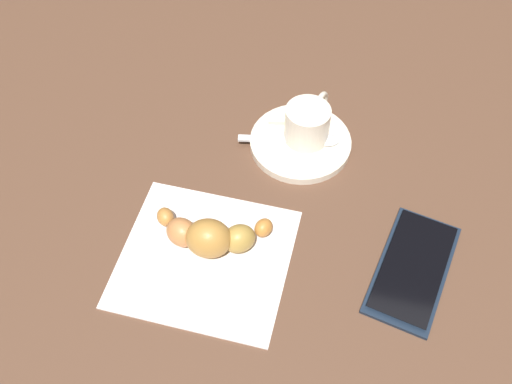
{
  "coord_description": "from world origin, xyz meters",
  "views": [
    {
      "loc": [
        0.41,
        0.11,
        0.57
      ],
      "look_at": [
        0.0,
        0.01,
        0.01
      ],
      "focal_mm": 41.29,
      "sensor_mm": 36.0,
      "label": 1
    }
  ],
  "objects_px": {
    "croissant": "(210,236)",
    "cell_phone": "(413,268)",
    "napkin": "(205,258)",
    "sugar_packet": "(294,120)",
    "teaspoon": "(306,140)",
    "saucer": "(300,143)",
    "espresso_cup": "(308,123)"
  },
  "relations": [
    {
      "from": "sugar_packet",
      "to": "croissant",
      "type": "distance_m",
      "value": 0.21
    },
    {
      "from": "saucer",
      "to": "teaspoon",
      "type": "relative_size",
      "value": 1.0
    },
    {
      "from": "sugar_packet",
      "to": "napkin",
      "type": "relative_size",
      "value": 0.36
    },
    {
      "from": "saucer",
      "to": "croissant",
      "type": "xyz_separation_m",
      "value": [
        0.17,
        -0.07,
        0.02
      ]
    },
    {
      "from": "teaspoon",
      "to": "croissant",
      "type": "height_order",
      "value": "croissant"
    },
    {
      "from": "teaspoon",
      "to": "cell_phone",
      "type": "distance_m",
      "value": 0.21
    },
    {
      "from": "sugar_packet",
      "to": "croissant",
      "type": "bearing_deg",
      "value": 66.11
    },
    {
      "from": "saucer",
      "to": "cell_phone",
      "type": "xyz_separation_m",
      "value": [
        0.15,
        0.15,
        -0.0
      ]
    },
    {
      "from": "napkin",
      "to": "teaspoon",
      "type": "bearing_deg",
      "value": 157.35
    },
    {
      "from": "sugar_packet",
      "to": "cell_phone",
      "type": "relative_size",
      "value": 0.42
    },
    {
      "from": "croissant",
      "to": "cell_phone",
      "type": "xyz_separation_m",
      "value": [
        -0.02,
        0.22,
        -0.02
      ]
    },
    {
      "from": "espresso_cup",
      "to": "croissant",
      "type": "xyz_separation_m",
      "value": [
        0.18,
        -0.08,
        -0.01
      ]
    },
    {
      "from": "croissant",
      "to": "cell_phone",
      "type": "height_order",
      "value": "croissant"
    },
    {
      "from": "teaspoon",
      "to": "croissant",
      "type": "bearing_deg",
      "value": -23.79
    },
    {
      "from": "espresso_cup",
      "to": "napkin",
      "type": "distance_m",
      "value": 0.22
    },
    {
      "from": "croissant",
      "to": "cell_phone",
      "type": "bearing_deg",
      "value": 95.63
    },
    {
      "from": "teaspoon",
      "to": "sugar_packet",
      "type": "bearing_deg",
      "value": -146.15
    },
    {
      "from": "napkin",
      "to": "croissant",
      "type": "relative_size",
      "value": 1.32
    },
    {
      "from": "teaspoon",
      "to": "croissant",
      "type": "relative_size",
      "value": 0.91
    },
    {
      "from": "espresso_cup",
      "to": "sugar_packet",
      "type": "relative_size",
      "value": 1.22
    },
    {
      "from": "sugar_packet",
      "to": "cell_phone",
      "type": "bearing_deg",
      "value": 124.23
    },
    {
      "from": "teaspoon",
      "to": "espresso_cup",
      "type": "bearing_deg",
      "value": -178.32
    },
    {
      "from": "croissant",
      "to": "sugar_packet",
      "type": "bearing_deg",
      "value": 164.7
    },
    {
      "from": "saucer",
      "to": "sugar_packet",
      "type": "xyz_separation_m",
      "value": [
        -0.03,
        -0.01,
        0.01
      ]
    },
    {
      "from": "teaspoon",
      "to": "sugar_packet",
      "type": "relative_size",
      "value": 1.92
    },
    {
      "from": "sugar_packet",
      "to": "espresso_cup",
      "type": "bearing_deg",
      "value": 124.79
    },
    {
      "from": "napkin",
      "to": "croissant",
      "type": "height_order",
      "value": "croissant"
    },
    {
      "from": "espresso_cup",
      "to": "napkin",
      "type": "height_order",
      "value": "espresso_cup"
    },
    {
      "from": "espresso_cup",
      "to": "cell_phone",
      "type": "relative_size",
      "value": 0.52
    },
    {
      "from": "napkin",
      "to": "croissant",
      "type": "bearing_deg",
      "value": 170.82
    },
    {
      "from": "espresso_cup",
      "to": "teaspoon",
      "type": "height_order",
      "value": "espresso_cup"
    },
    {
      "from": "sugar_packet",
      "to": "croissant",
      "type": "height_order",
      "value": "croissant"
    }
  ]
}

